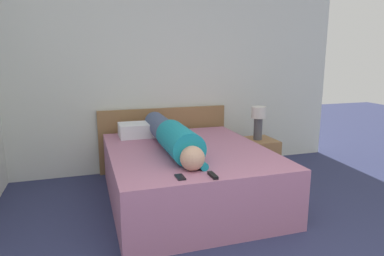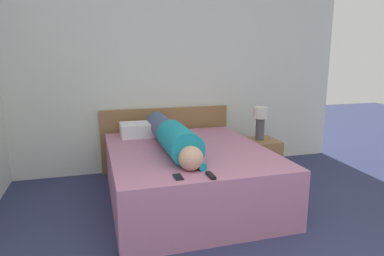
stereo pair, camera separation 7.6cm
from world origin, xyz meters
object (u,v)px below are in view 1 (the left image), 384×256
at_px(person_lying, 172,136).
at_px(cell_phone, 180,177).
at_px(table_lamp, 258,119).
at_px(nightstand, 257,157).
at_px(bed, 188,175).
at_px(tv_remote, 213,175).
at_px(pillow_near_headboard, 144,129).

xyz_separation_m(person_lying, cell_phone, (-0.15, -0.84, -0.13)).
bearing_deg(table_lamp, nightstand, 0.00).
bearing_deg(cell_phone, person_lying, 79.97).
height_order(bed, tv_remote, tv_remote).
distance_m(bed, pillow_near_headboard, 0.87).
bearing_deg(cell_phone, pillow_near_headboard, 90.79).
xyz_separation_m(tv_remote, cell_phone, (-0.25, 0.05, -0.01)).
distance_m(pillow_near_headboard, cell_phone, 1.52).
height_order(bed, table_lamp, table_lamp).
xyz_separation_m(bed, table_lamp, (1.08, 0.50, 0.45)).
bearing_deg(bed, tv_remote, -93.57).
height_order(bed, person_lying, person_lying).
height_order(person_lying, tv_remote, person_lying).
bearing_deg(nightstand, tv_remote, -129.85).
xyz_separation_m(nightstand, pillow_near_headboard, (-1.41, 0.22, 0.41)).
distance_m(bed, cell_phone, 0.91).
distance_m(table_lamp, person_lying, 1.32).
xyz_separation_m(nightstand, cell_phone, (-1.39, -1.30, 0.34)).
relative_size(nightstand, pillow_near_headboard, 0.79).
xyz_separation_m(bed, tv_remote, (-0.05, -0.86, 0.29)).
distance_m(bed, tv_remote, 0.91).
relative_size(bed, pillow_near_headboard, 3.27).
relative_size(person_lying, tv_remote, 11.19).
distance_m(person_lying, tv_remote, 0.91).
bearing_deg(nightstand, person_lying, -159.56).
bearing_deg(tv_remote, table_lamp, 50.15).
distance_m(table_lamp, pillow_near_headboard, 1.43).
relative_size(tv_remote, cell_phone, 1.15).
relative_size(bed, person_lying, 1.15).
relative_size(bed, tv_remote, 12.84).
xyz_separation_m(pillow_near_headboard, cell_phone, (0.02, -1.52, -0.07)).
distance_m(nightstand, pillow_near_headboard, 1.48).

